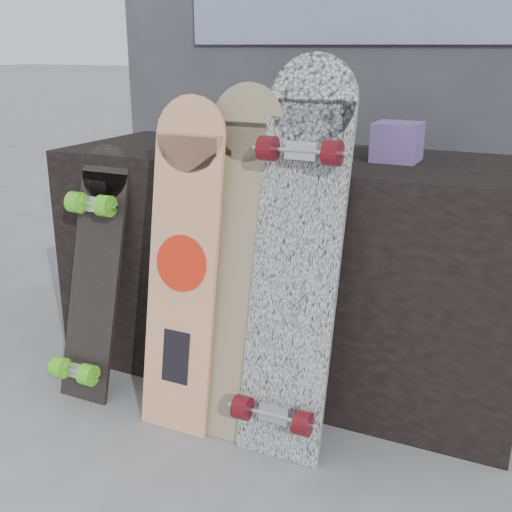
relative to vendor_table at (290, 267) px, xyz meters
The scene contains 10 objects.
ground 0.64m from the vendor_table, 90.00° to the right, with size 60.00×60.00×0.00m, color slate.
vendor_table is the anchor object (origin of this frame).
booth 1.10m from the vendor_table, 90.00° to the left, with size 2.40×0.22×2.20m.
merch_box_purple 0.63m from the vendor_table, 162.27° to the left, with size 0.18×0.12×0.10m, color #5E3F81.
merch_box_small 0.58m from the vendor_table, ahead, with size 0.14×0.14×0.12m, color #5E3F81.
merch_box_flat 0.43m from the vendor_table, 88.62° to the left, with size 0.22×0.10×0.06m, color #D1B78C.
longboard_geisha 0.49m from the vendor_table, 111.64° to the right, with size 0.23×0.20×1.02m.
longboard_celtic 0.42m from the vendor_table, 92.60° to the right, with size 0.23×0.24×1.05m.
longboard_cascadia 0.47m from the vendor_table, 65.81° to the right, with size 0.26×0.33×1.13m.
skateboard_dark 0.68m from the vendor_table, 143.34° to the right, with size 0.19×0.31×0.84m.
Camera 1 is at (0.82, -1.49, 1.15)m, focal length 45.00 mm.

